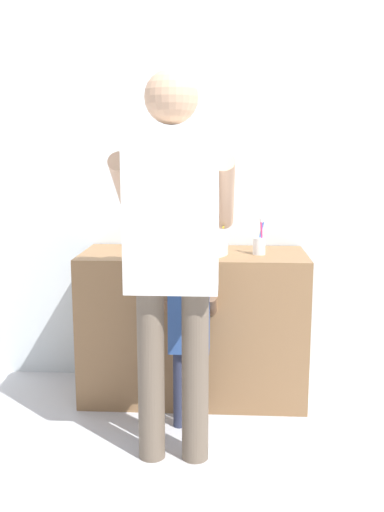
% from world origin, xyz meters
% --- Properties ---
extents(ground_plane, '(14.00, 14.00, 0.00)m').
position_xyz_m(ground_plane, '(0.00, 0.00, 0.00)').
color(ground_plane, silver).
extents(back_wall, '(4.40, 0.08, 2.70)m').
position_xyz_m(back_wall, '(0.00, 0.62, 1.35)').
color(back_wall, silver).
rests_on(back_wall, ground).
extents(vanity_cabinet, '(1.28, 0.54, 0.86)m').
position_xyz_m(vanity_cabinet, '(0.00, 0.30, 0.43)').
color(vanity_cabinet, olive).
rests_on(vanity_cabinet, ground).
extents(sink_basin, '(0.40, 0.40, 0.11)m').
position_xyz_m(sink_basin, '(0.00, 0.28, 0.92)').
color(sink_basin, silver).
rests_on(sink_basin, vanity_cabinet).
extents(faucet, '(0.18, 0.14, 0.18)m').
position_xyz_m(faucet, '(0.00, 0.52, 0.94)').
color(faucet, '#B7BABF').
rests_on(faucet, vanity_cabinet).
extents(toothbrush_cup, '(0.07, 0.07, 0.21)m').
position_xyz_m(toothbrush_cup, '(0.37, 0.27, 0.91)').
color(toothbrush_cup, silver).
rests_on(toothbrush_cup, vanity_cabinet).
extents(child_toddler, '(0.28, 0.28, 0.91)m').
position_xyz_m(child_toddler, '(0.00, -0.10, 0.54)').
color(child_toddler, '#2D334C').
rests_on(child_toddler, ground).
extents(adult_parent, '(0.55, 0.58, 1.77)m').
position_xyz_m(adult_parent, '(-0.05, -0.40, 1.07)').
color(adult_parent, '#6B5B4C').
rests_on(adult_parent, ground).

